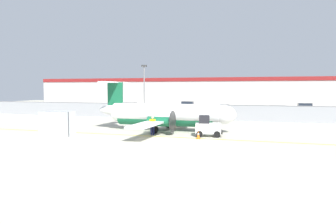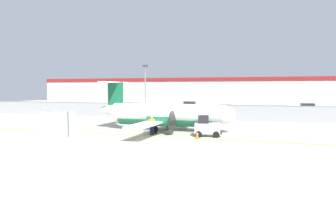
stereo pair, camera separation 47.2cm
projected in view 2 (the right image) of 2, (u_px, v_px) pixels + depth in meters
The scene contains 19 objects.
ground_plane at pixel (159, 137), 28.71m from camera, with size 140.00×140.00×0.01m.
perimeter_fence at pixel (200, 112), 43.76m from camera, with size 98.00×0.10×2.10m.
parking_lot_strip at pixel (216, 113), 54.71m from camera, with size 98.00×17.00×0.12m.
background_building at pixel (231, 93), 71.96m from camera, with size 91.00×8.10×6.50m.
commuter_airplane at pixel (167, 115), 32.55m from camera, with size 14.33×16.01×4.92m.
baggage_tug at pixel (207, 127), 28.65m from camera, with size 2.50×1.74×1.88m.
ground_crew_worker at pixel (152, 125), 29.59m from camera, with size 0.53×0.45×1.70m.
cargo_container at pixel (57, 124), 28.88m from camera, with size 2.54×2.17×2.20m.
traffic_cone_near_left at pixel (201, 126), 34.46m from camera, with size 0.36×0.36×0.64m.
traffic_cone_near_right at pixel (197, 135), 27.38m from camera, with size 0.36×0.36×0.64m.
parked_car_0 at pixel (132, 107), 57.57m from camera, with size 4.21×2.01×1.58m.
parked_car_1 at pixel (142, 109), 53.23m from camera, with size 4.36×2.35×1.58m.
parked_car_2 at pixel (189, 106), 62.78m from camera, with size 4.33×2.28×1.58m.
parked_car_3 at pixel (197, 110), 50.25m from camera, with size 4.29×2.20×1.58m.
parked_car_4 at pixel (223, 110), 51.14m from camera, with size 4.38×2.41×1.58m.
parked_car_5 at pixel (250, 111), 46.91m from camera, with size 4.22×2.04×1.58m.
parked_car_6 at pixel (278, 111), 48.19m from camera, with size 4.36×2.35×1.58m.
parked_car_7 at pixel (308, 108), 55.24m from camera, with size 4.30×2.22×1.58m.
apron_light_pole at pixel (145, 88), 43.09m from camera, with size 0.70×0.30×7.27m.
Camera 2 is at (9.77, -24.76, 4.27)m, focal length 35.00 mm.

